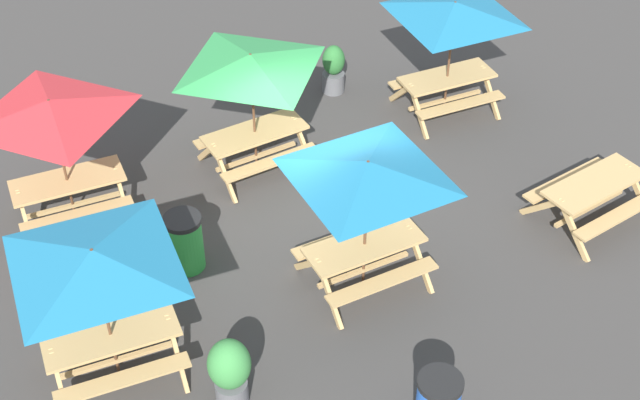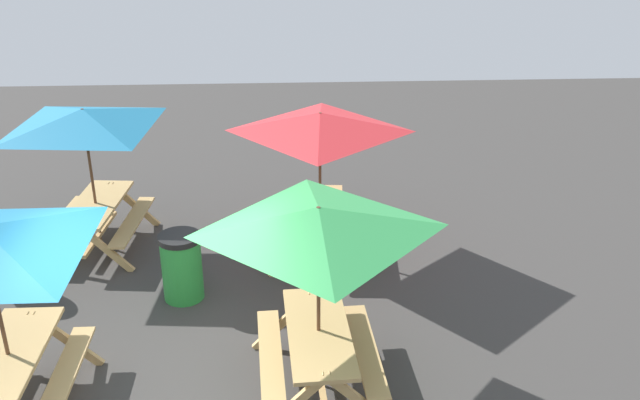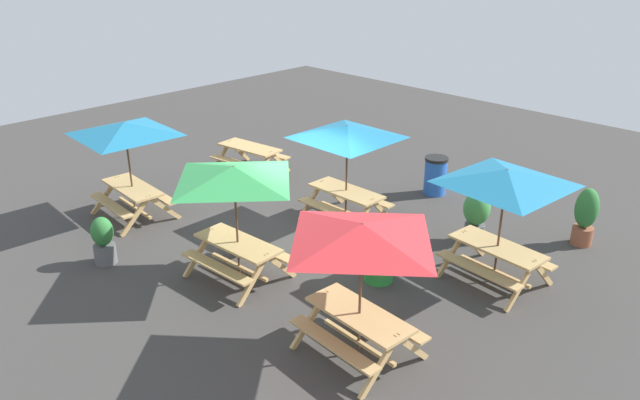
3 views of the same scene
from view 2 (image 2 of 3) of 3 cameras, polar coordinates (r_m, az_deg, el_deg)
The scene contains 4 objects.
picnic_table_0 at distance 7.55m, azimuth -0.13°, elevation -2.71°, with size 2.11×2.11×2.34m.
picnic_table_1 at distance 11.29m, azimuth -18.30°, elevation 5.43°, with size 2.82×2.82×2.34m.
picnic_table_2 at distance 10.55m, azimuth 0.00°, elevation 5.39°, with size 2.14×2.14×2.34m.
trash_bin_green at distance 10.13m, azimuth -10.99°, elevation -5.24°, with size 0.59×0.59×0.98m.
Camera 2 is at (-6.42, -1.40, 5.45)m, focal length 40.00 mm.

